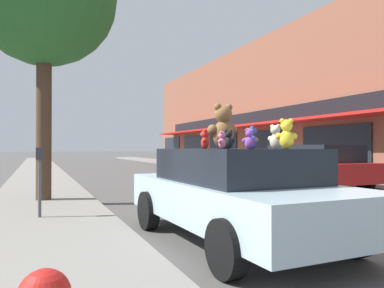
% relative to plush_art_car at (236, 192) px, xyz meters
% --- Properties ---
extents(ground_plane, '(260.00, 260.00, 0.00)m').
position_rel_plush_art_car_xyz_m(ground_plane, '(2.86, 0.50, -0.75)').
color(ground_plane, '#514F4C').
extents(sidewalk_near, '(2.42, 90.00, 0.14)m').
position_rel_plush_art_car_xyz_m(sidewalk_near, '(-2.60, 0.50, -0.68)').
color(sidewalk_near, gray).
rests_on(sidewalk_near, ground_plane).
extents(storefront_row, '(16.74, 37.79, 8.00)m').
position_rel_plush_art_car_xyz_m(storefront_row, '(17.18, 13.42, 3.25)').
color(storefront_row, brown).
rests_on(storefront_row, ground_plane).
extents(plush_art_car, '(2.18, 4.38, 1.39)m').
position_rel_plush_art_car_xyz_m(plush_art_car, '(0.00, 0.00, 0.00)').
color(plush_art_car, '#ADC6D1').
rests_on(plush_art_car, ground_plane).
extents(teddy_bear_giant, '(0.50, 0.31, 0.69)m').
position_rel_plush_art_car_xyz_m(teddy_bear_giant, '(-0.17, 0.08, 0.97)').
color(teddy_bear_giant, olive).
rests_on(teddy_bear_giant, plush_art_car).
extents(teddy_bear_cream, '(0.20, 0.27, 0.36)m').
position_rel_plush_art_car_xyz_m(teddy_bear_cream, '(0.48, -0.34, 0.82)').
color(teddy_bear_cream, beige).
rests_on(teddy_bear_cream, plush_art_car).
extents(teddy_bear_orange, '(0.23, 0.22, 0.33)m').
position_rel_plush_art_car_xyz_m(teddy_bear_orange, '(0.36, 0.16, 0.80)').
color(teddy_bear_orange, orange).
rests_on(teddy_bear_orange, plush_art_car).
extents(teddy_bear_pink, '(0.16, 0.16, 0.24)m').
position_rel_plush_art_car_xyz_m(teddy_bear_pink, '(-0.52, -0.57, 0.76)').
color(teddy_bear_pink, pink).
rests_on(teddy_bear_pink, plush_art_car).
extents(teddy_bear_blue, '(0.20, 0.24, 0.32)m').
position_rel_plush_art_car_xyz_m(teddy_bear_blue, '(0.05, -0.38, 0.80)').
color(teddy_bear_blue, blue).
rests_on(teddy_bear_blue, plush_art_car).
extents(teddy_bear_purple, '(0.18, 0.16, 0.25)m').
position_rel_plush_art_car_xyz_m(teddy_bear_purple, '(-0.36, -0.99, 0.76)').
color(teddy_bear_purple, purple).
rests_on(teddy_bear_purple, plush_art_car).
extents(teddy_bear_black, '(0.20, 0.13, 0.28)m').
position_rel_plush_art_car_xyz_m(teddy_bear_black, '(-0.23, -0.21, 0.78)').
color(teddy_bear_black, black).
rests_on(teddy_bear_black, plush_art_car).
extents(teddy_bear_teal, '(0.19, 0.21, 0.30)m').
position_rel_plush_art_car_xyz_m(teddy_bear_teal, '(0.25, -0.03, 0.79)').
color(teddy_bear_teal, teal).
rests_on(teddy_bear_teal, plush_art_car).
extents(teddy_bear_yellow, '(0.29, 0.22, 0.39)m').
position_rel_plush_art_car_xyz_m(teddy_bear_yellow, '(0.15, -1.05, 0.83)').
color(teddy_bear_yellow, yellow).
rests_on(teddy_bear_yellow, plush_art_car).
extents(teddy_bear_red, '(0.15, 0.21, 0.28)m').
position_rel_plush_art_car_xyz_m(teddy_bear_red, '(-0.54, -0.06, 0.78)').
color(teddy_bear_red, red).
rests_on(teddy_bear_red, plush_art_car).
extents(parked_car_far_center, '(2.12, 4.09, 1.50)m').
position_rel_plush_art_car_xyz_m(parked_car_far_center, '(5.90, 5.15, 0.08)').
color(parked_car_far_center, maroon).
rests_on(parked_car_far_center, ground_plane).
extents(parking_meter, '(0.14, 0.10, 1.27)m').
position_rel_plush_art_car_xyz_m(parking_meter, '(-2.71, 2.45, 0.20)').
color(parking_meter, '#4C4C51').
rests_on(parking_meter, sidewalk_near).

